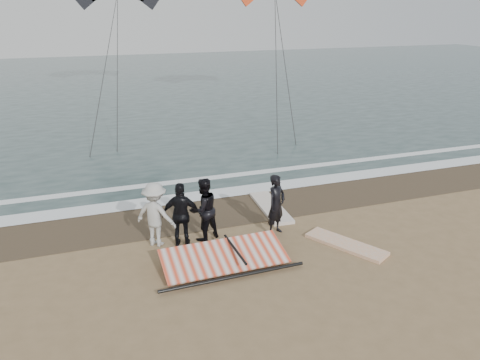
# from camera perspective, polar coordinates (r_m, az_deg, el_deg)

# --- Properties ---
(ground) EXTENTS (120.00, 120.00, 0.00)m
(ground) POSITION_cam_1_polar(r_m,az_deg,el_deg) (12.98, 10.23, -10.37)
(ground) COLOR #8C704C
(ground) RESTS_ON ground
(sea) EXTENTS (120.00, 54.00, 0.02)m
(sea) POSITION_cam_1_polar(r_m,az_deg,el_deg) (43.47, -11.66, 11.42)
(sea) COLOR #233838
(sea) RESTS_ON ground
(wet_sand) EXTENTS (120.00, 2.80, 0.01)m
(wet_sand) POSITION_cam_1_polar(r_m,az_deg,el_deg) (16.58, 2.72, -2.90)
(wet_sand) COLOR #4C3D2B
(wet_sand) RESTS_ON ground
(foam_near) EXTENTS (120.00, 0.90, 0.01)m
(foam_near) POSITION_cam_1_polar(r_m,az_deg,el_deg) (17.78, 1.04, -1.15)
(foam_near) COLOR white
(foam_near) RESTS_ON sea
(foam_far) EXTENTS (120.00, 0.45, 0.01)m
(foam_far) POSITION_cam_1_polar(r_m,az_deg,el_deg) (19.27, -0.71, 0.62)
(foam_far) COLOR white
(foam_far) RESTS_ON sea
(man_main) EXTENTS (0.83, 0.74, 1.89)m
(man_main) POSITION_cam_1_polar(r_m,az_deg,el_deg) (14.17, 4.45, -3.01)
(man_main) COLOR black
(man_main) RESTS_ON ground
(board_white) EXTENTS (1.77, 2.45, 0.10)m
(board_white) POSITION_cam_1_polar(r_m,az_deg,el_deg) (14.11, 12.79, -7.65)
(board_white) COLOR silver
(board_white) RESTS_ON ground
(board_cream) EXTENTS (0.87, 2.71, 0.11)m
(board_cream) POSITION_cam_1_polar(r_m,az_deg,el_deg) (16.18, 3.76, -3.35)
(board_cream) COLOR silver
(board_cream) RESTS_ON ground
(trio_cluster) EXTENTS (2.67, 1.38, 1.94)m
(trio_cluster) POSITION_cam_1_polar(r_m,az_deg,el_deg) (13.66, -7.59, -4.00)
(trio_cluster) COLOR black
(trio_cluster) RESTS_ON ground
(sail_rig) EXTENTS (3.90, 1.75, 0.49)m
(sail_rig) POSITION_cam_1_polar(r_m,az_deg,el_deg) (12.84, -2.37, -9.38)
(sail_rig) COLOR black
(sail_rig) RESTS_ON ground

